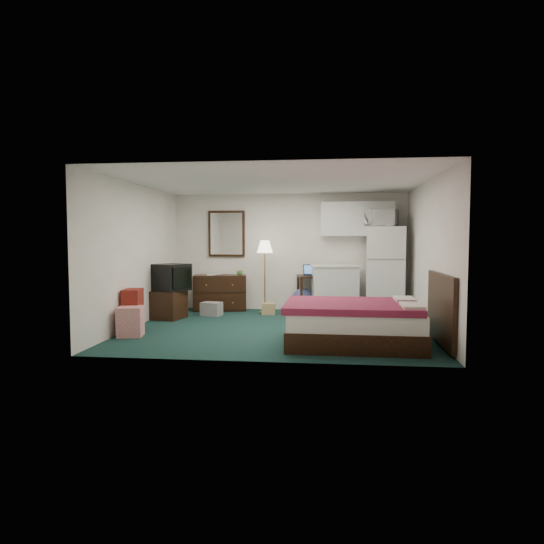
# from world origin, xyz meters

# --- Properties ---
(floor) EXTENTS (5.00, 4.50, 0.01)m
(floor) POSITION_xyz_m (0.00, 0.00, 0.00)
(floor) COLOR black
(floor) RESTS_ON ground
(ceiling) EXTENTS (5.00, 4.50, 0.01)m
(ceiling) POSITION_xyz_m (0.00, 0.00, 2.50)
(ceiling) COLOR white
(ceiling) RESTS_ON walls
(walls) EXTENTS (5.01, 4.51, 2.50)m
(walls) POSITION_xyz_m (0.00, 0.00, 1.25)
(walls) COLOR white
(walls) RESTS_ON floor
(mirror) EXTENTS (0.80, 0.06, 1.00)m
(mirror) POSITION_xyz_m (-1.35, 2.22, 1.65)
(mirror) COLOR white
(mirror) RESTS_ON walls
(upper_cabinets) EXTENTS (1.50, 0.35, 0.70)m
(upper_cabinets) POSITION_xyz_m (1.45, 2.08, 1.95)
(upper_cabinets) COLOR silver
(upper_cabinets) RESTS_ON walls
(headboard) EXTENTS (0.06, 1.56, 1.00)m
(headboard) POSITION_xyz_m (2.46, -1.11, 0.55)
(headboard) COLOR black
(headboard) RESTS_ON walls
(dresser) EXTENTS (1.19, 0.70, 0.76)m
(dresser) POSITION_xyz_m (-1.45, 1.98, 0.38)
(dresser) COLOR black
(dresser) RESTS_ON floor
(floor_lamp) EXTENTS (0.40, 0.40, 1.51)m
(floor_lamp) POSITION_xyz_m (-0.45, 1.77, 0.75)
(floor_lamp) COLOR gold
(floor_lamp) RESTS_ON floor
(desk) EXTENTS (0.72, 0.72, 0.78)m
(desk) POSITION_xyz_m (0.54, 1.93, 0.39)
(desk) COLOR black
(desk) RESTS_ON floor
(exercise_ball) EXTENTS (0.56, 0.56, 0.50)m
(exercise_ball) POSITION_xyz_m (0.34, 1.96, 0.25)
(exercise_ball) COLOR #384576
(exercise_ball) RESTS_ON floor
(kitchen_counter) EXTENTS (0.97, 0.78, 0.98)m
(kitchen_counter) POSITION_xyz_m (0.99, 1.71, 0.49)
(kitchen_counter) COLOR silver
(kitchen_counter) RESTS_ON floor
(fridge) EXTENTS (0.79, 0.79, 1.78)m
(fridge) POSITION_xyz_m (1.99, 1.64, 0.89)
(fridge) COLOR silver
(fridge) RESTS_ON floor
(bed) EXTENTS (1.92, 1.51, 0.61)m
(bed) POSITION_xyz_m (1.24, -1.11, 0.31)
(bed) COLOR maroon
(bed) RESTS_ON floor
(tv_stand) EXTENTS (0.65, 0.69, 0.54)m
(tv_stand) POSITION_xyz_m (-2.21, 0.80, 0.27)
(tv_stand) COLOR black
(tv_stand) RESTS_ON floor
(suitcase) EXTENTS (0.34, 0.48, 0.71)m
(suitcase) POSITION_xyz_m (-2.35, -0.55, 0.36)
(suitcase) COLOR #620E0F
(suitcase) RESTS_ON floor
(retail_box) EXTENTS (0.44, 0.44, 0.47)m
(retail_box) POSITION_xyz_m (-2.25, -0.90, 0.24)
(retail_box) COLOR beige
(retail_box) RESTS_ON floor
(file_bin) EXTENTS (0.43, 0.36, 0.27)m
(file_bin) POSITION_xyz_m (-1.46, 1.25, 0.13)
(file_bin) COLOR gray
(file_bin) RESTS_ON floor
(cardboard_box_a) EXTENTS (0.29, 0.25, 0.23)m
(cardboard_box_a) POSITION_xyz_m (-0.35, 1.55, 0.11)
(cardboard_box_a) COLOR olive
(cardboard_box_a) RESTS_ON floor
(cardboard_box_b) EXTENTS (0.21, 0.24, 0.23)m
(cardboard_box_b) POSITION_xyz_m (0.54, 1.15, 0.12)
(cardboard_box_b) COLOR olive
(cardboard_box_b) RESTS_ON floor
(laptop) EXTENTS (0.39, 0.35, 0.22)m
(laptop) POSITION_xyz_m (0.53, 1.87, 0.89)
(laptop) COLOR black
(laptop) RESTS_ON desk
(crt_tv) EXTENTS (0.77, 0.79, 0.51)m
(crt_tv) POSITION_xyz_m (-2.15, 0.83, 0.80)
(crt_tv) COLOR black
(crt_tv) RESTS_ON tv_stand
(microwave) EXTENTS (0.68, 0.50, 0.41)m
(microwave) POSITION_xyz_m (1.89, 1.62, 1.98)
(microwave) COLOR silver
(microwave) RESTS_ON fridge
(book_a) EXTENTS (0.18, 0.05, 0.25)m
(book_a) POSITION_xyz_m (-1.71, 1.87, 0.88)
(book_a) COLOR olive
(book_a) RESTS_ON dresser
(book_b) EXTENTS (0.18, 0.04, 0.25)m
(book_b) POSITION_xyz_m (-1.59, 2.03, 0.88)
(book_b) COLOR olive
(book_b) RESTS_ON dresser
(mug) EXTENTS (0.13, 0.11, 0.13)m
(mug) POSITION_xyz_m (-1.02, 1.99, 0.83)
(mug) COLOR #488D3E
(mug) RESTS_ON dresser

